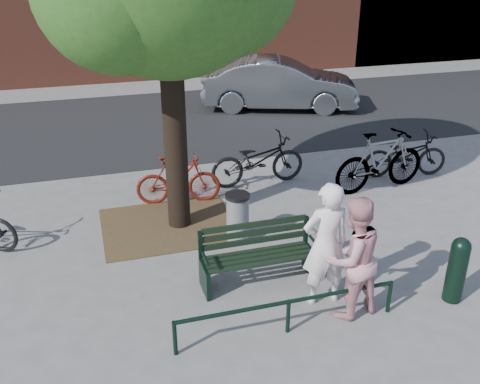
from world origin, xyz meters
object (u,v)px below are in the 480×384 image
object	(u,v)px
person_right	(352,258)
bollard	(457,267)
litter_bin	(238,217)
parked_car	(279,84)
park_bench	(258,253)
person_left	(326,244)
bicycle_c	(258,160)

from	to	relation	value
person_right	bollard	xyz separation A→B (m)	(1.59, -0.16, -0.34)
litter_bin	parked_car	world-z (taller)	parked_car
park_bench	person_left	xyz separation A→B (m)	(0.73, -0.76, 0.45)
park_bench	parked_car	distance (m)	9.61
litter_bin	bicycle_c	distance (m)	2.47
bicycle_c	person_left	bearing A→B (deg)	172.36
park_bench	bicycle_c	bearing A→B (deg)	71.53
person_right	bicycle_c	world-z (taller)	person_right
person_right	bollard	size ratio (longest dim) A/B	1.75
litter_bin	bicycle_c	bearing A→B (deg)	63.58
bollard	person_left	bearing A→B (deg)	163.92
person_right	bicycle_c	size ratio (longest dim) A/B	0.86
person_right	bicycle_c	xyz separation A→B (m)	(0.21, 4.60, -0.34)
person_left	litter_bin	world-z (taller)	person_left
bicycle_c	litter_bin	bearing A→B (deg)	151.78
person_left	person_right	xyz separation A→B (m)	(0.22, -0.36, -0.04)
park_bench	bicycle_c	xyz separation A→B (m)	(1.16, 3.48, 0.06)
person_left	bollard	xyz separation A→B (m)	(1.82, -0.52, -0.38)
park_bench	litter_bin	world-z (taller)	park_bench
litter_bin	parked_car	distance (m)	8.43
park_bench	bicycle_c	distance (m)	3.66
bollard	bicycle_c	xyz separation A→B (m)	(-1.38, 4.76, 0.00)
park_bench	person_right	bearing A→B (deg)	-49.92
park_bench	bollard	world-z (taller)	bollard
bollard	litter_bin	world-z (taller)	bollard
parked_car	park_bench	bearing A→B (deg)	176.97
litter_bin	bicycle_c	size ratio (longest dim) A/B	0.42
litter_bin	person_left	bearing A→B (deg)	-71.82
parked_car	person_left	bearing A→B (deg)	-177.54
person_left	bicycle_c	bearing A→B (deg)	-94.40
person_left	person_right	world-z (taller)	person_left
person_right	bicycle_c	bearing A→B (deg)	-103.29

